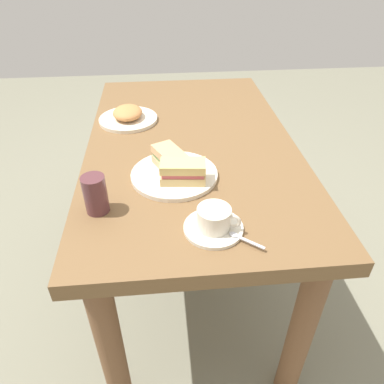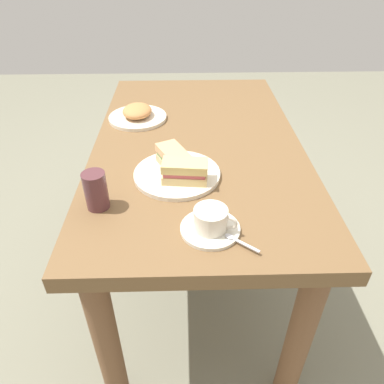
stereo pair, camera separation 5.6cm
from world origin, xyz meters
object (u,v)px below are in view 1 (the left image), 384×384
object	(u,v)px
sandwich_back	(183,172)
spoon	(241,238)
dining_table	(191,167)
sandwich_plate	(174,175)
drinking_glass	(95,194)
sandwich_front	(171,160)
coffee_cup	(214,218)
side_plate	(128,119)
coffee_saucer	(213,228)

from	to	relation	value
sandwich_back	spoon	size ratio (longest dim) A/B	1.69
dining_table	sandwich_plate	world-z (taller)	sandwich_plate
spoon	drinking_glass	bearing A→B (deg)	66.72
sandwich_front	sandwich_back	size ratio (longest dim) A/B	1.14
sandwich_plate	sandwich_front	size ratio (longest dim) A/B	1.70
sandwich_plate	coffee_cup	bearing A→B (deg)	-160.92
side_plate	drinking_glass	xyz separation A→B (m)	(-0.57, 0.06, 0.05)
sandwich_front	coffee_cup	size ratio (longest dim) A/B	1.44
side_plate	sandwich_back	bearing A→B (deg)	-158.16
sandwich_front	coffee_saucer	size ratio (longest dim) A/B	1.03
spoon	sandwich_front	bearing A→B (deg)	25.25
dining_table	sandwich_plate	xyz separation A→B (m)	(-0.24, 0.07, 0.13)
dining_table	drinking_glass	bearing A→B (deg)	142.67
side_plate	drinking_glass	world-z (taller)	drinking_glass
sandwich_front	side_plate	size ratio (longest dim) A/B	0.68
sandwich_plate	coffee_saucer	distance (m)	0.27
dining_table	spoon	size ratio (longest dim) A/B	15.44
dining_table	sandwich_back	size ratio (longest dim) A/B	9.16
drinking_glass	sandwich_back	bearing A→B (deg)	-67.17
coffee_saucer	sandwich_front	bearing A→B (deg)	18.73
sandwich_plate	side_plate	xyz separation A→B (m)	(0.42, 0.16, 0.00)
sandwich_back	coffee_saucer	world-z (taller)	sandwich_back
coffee_saucer	dining_table	bearing A→B (deg)	1.59
sandwich_back	coffee_saucer	xyz separation A→B (m)	(-0.21, -0.06, -0.04)
coffee_saucer	coffee_cup	distance (m)	0.04
coffee_cup	side_plate	bearing A→B (deg)	20.35
dining_table	side_plate	size ratio (longest dim) A/B	5.51
sandwich_front	spoon	bearing A→B (deg)	-154.75
sandwich_plate	spoon	bearing A→B (deg)	-154.21
sandwich_front	drinking_glass	world-z (taller)	drinking_glass
sandwich_back	coffee_cup	bearing A→B (deg)	-163.04
sandwich_plate	drinking_glass	xyz separation A→B (m)	(-0.15, 0.22, 0.05)
coffee_saucer	drinking_glass	bearing A→B (deg)	70.62
coffee_cup	side_plate	size ratio (longest dim) A/B	0.48
sandwich_front	sandwich_back	world-z (taller)	sandwich_back
sandwich_plate	coffee_cup	size ratio (longest dim) A/B	2.45
sandwich_back	drinking_glass	world-z (taller)	drinking_glass
sandwich_plate	coffee_saucer	world-z (taller)	sandwich_plate
dining_table	spoon	world-z (taller)	spoon
dining_table	spoon	xyz separation A→B (m)	(-0.54, -0.07, 0.13)
coffee_cup	side_plate	xyz separation A→B (m)	(0.68, 0.25, -0.03)
coffee_cup	sandwich_back	bearing A→B (deg)	16.96
sandwich_back	coffee_saucer	distance (m)	0.22
sandwich_plate	drinking_glass	world-z (taller)	drinking_glass
spoon	coffee_cup	bearing A→B (deg)	50.01
spoon	side_plate	world-z (taller)	spoon
side_plate	coffee_saucer	bearing A→B (deg)	-159.74
coffee_cup	side_plate	distance (m)	0.72
sandwich_front	drinking_glass	xyz separation A→B (m)	(-0.17, 0.21, 0.01)
dining_table	coffee_saucer	distance (m)	0.51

